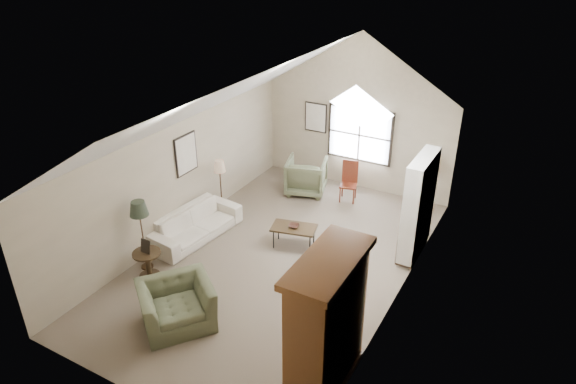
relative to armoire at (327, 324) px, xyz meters
The scene contains 18 objects.
room_shell 3.87m from the armoire, 132.25° to the left, with size 5.01×8.01×4.00m.
window 6.70m from the armoire, 108.11° to the left, with size 1.72×0.08×1.42m, color black.
skylight 4.02m from the armoire, 104.93° to the left, with size 0.80×1.20×0.52m, color white, non-canonical shape.
wall_art 5.98m from the armoire, 133.09° to the left, with size 1.97×3.71×0.88m.
armoire is the anchor object (origin of this frame).
tv_alcove 4.00m from the armoire, 87.71° to the left, with size 0.32×1.30×2.10m, color white.
media_console 4.08m from the armoire, 88.00° to the left, with size 0.34×1.18×0.60m, color #382316.
tv_panel 4.01m from the armoire, 88.00° to the left, with size 0.05×0.90×0.55m, color black.
sofa 4.88m from the armoire, 151.50° to the left, with size 2.20×0.86×0.64m, color white.
armchair_near 2.84m from the armoire, behind, with size 1.20×1.05×0.78m, color #5C6446.
armchair_far 6.27m from the armoire, 119.75° to the left, with size 0.97×1.00×0.91m, color #5B6043.
coffee_table 3.80m from the armoire, 125.59° to the left, with size 0.93×0.52×0.48m, color #372716.
bowl 3.75m from the armoire, 125.59° to the left, with size 0.22×0.22×0.06m, color #3C2018.
side_table 4.27m from the armoire, behind, with size 0.55×0.55×0.55m, color #362516.
side_chair 5.88m from the armoire, 109.66° to the left, with size 0.40×0.40×1.02m, color brown.
tripod_lamp 5.96m from the armoire, 91.92° to the left, with size 0.48×0.48×1.65m, color silver, non-canonical shape.
dark_lamp 4.48m from the armoire, 168.43° to the left, with size 0.37×0.37×1.53m, color black, non-canonical shape.
tan_lamp 5.62m from the armoire, 141.40° to the left, with size 0.28×0.28×1.38m, color tan, non-canonical shape.
Camera 1 is at (4.43, -7.58, 6.10)m, focal length 32.00 mm.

